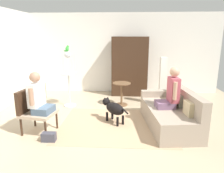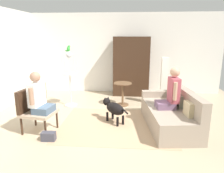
{
  "view_description": "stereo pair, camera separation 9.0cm",
  "coord_description": "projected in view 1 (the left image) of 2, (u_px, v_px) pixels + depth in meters",
  "views": [
    {
      "loc": [
        0.2,
        -4.47,
        2.02
      ],
      "look_at": [
        -0.07,
        -0.09,
        0.94
      ],
      "focal_mm": 33.48,
      "sensor_mm": 36.0,
      "label": 1
    },
    {
      "loc": [
        0.29,
        -4.47,
        2.02
      ],
      "look_at": [
        -0.07,
        -0.09,
        0.94
      ],
      "focal_mm": 33.48,
      "sensor_mm": 36.0,
      "label": 2
    }
  ],
  "objects": [
    {
      "name": "ground_plane",
      "position": [
        115.0,
        125.0,
        4.83
      ],
      "size": [
        7.63,
        7.63,
        0.0
      ],
      "primitive_type": "plane",
      "color": "tan"
    },
    {
      "name": "armoire_cabinet",
      "position": [
        129.0,
        66.0,
        7.09
      ],
      "size": [
        1.2,
        0.56,
        1.98
      ],
      "primitive_type": "cube",
      "color": "#382316",
      "rests_on": "ground"
    },
    {
      "name": "column_lamp",
      "position": [
        162.0,
        82.0,
        6.08
      ],
      "size": [
        0.2,
        0.2,
        1.41
      ],
      "color": "#4C4742",
      "rests_on": "ground"
    },
    {
      "name": "person_on_armchair",
      "position": [
        38.0,
        97.0,
        4.29
      ],
      "size": [
        0.46,
        0.56,
        0.86
      ],
      "color": "#4B6076"
    },
    {
      "name": "bird_cage_stand",
      "position": [
        69.0,
        76.0,
        5.92
      ],
      "size": [
        0.44,
        0.44,
        1.58
      ],
      "color": "silver",
      "rests_on": "ground"
    },
    {
      "name": "area_rug",
      "position": [
        116.0,
        125.0,
        4.83
      ],
      "size": [
        2.52,
        2.05,
        0.01
      ],
      "primitive_type": "cube",
      "color": "tan",
      "rests_on": "ground"
    },
    {
      "name": "dog",
      "position": [
        114.0,
        108.0,
        4.9
      ],
      "size": [
        0.63,
        0.7,
        0.55
      ],
      "color": "black",
      "rests_on": "ground"
    },
    {
      "name": "armchair",
      "position": [
        33.0,
        108.0,
        4.39
      ],
      "size": [
        0.73,
        0.68,
        0.92
      ],
      "color": "#382316",
      "rests_on": "ground"
    },
    {
      "name": "parrot",
      "position": [
        67.0,
        49.0,
        5.73
      ],
      "size": [
        0.17,
        0.1,
        0.17
      ],
      "color": "green",
      "rests_on": "bird_cage_stand"
    },
    {
      "name": "person_on_couch",
      "position": [
        171.0,
        91.0,
        4.56
      ],
      "size": [
        0.49,
        0.51,
        0.91
      ],
      "color": "#71526D"
    },
    {
      "name": "couch",
      "position": [
        171.0,
        113.0,
        4.7
      ],
      "size": [
        1.12,
        1.96,
        0.86
      ],
      "color": "gray",
      "rests_on": "ground"
    },
    {
      "name": "handbag",
      "position": [
        49.0,
        137.0,
        4.06
      ],
      "size": [
        0.27,
        0.14,
        0.18
      ],
      "primitive_type": "cube",
      "color": "#3F3F4C",
      "rests_on": "ground"
    },
    {
      "name": "round_end_table",
      "position": [
        122.0,
        92.0,
        6.1
      ],
      "size": [
        0.52,
        0.52,
        0.68
      ],
      "color": "brown",
      "rests_on": "ground"
    },
    {
      "name": "back_wall",
      "position": [
        119.0,
        53.0,
        7.41
      ],
      "size": [
        6.96,
        0.12,
        2.77
      ],
      "primitive_type": "cube",
      "color": "silver",
      "rests_on": "ground"
    }
  ]
}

